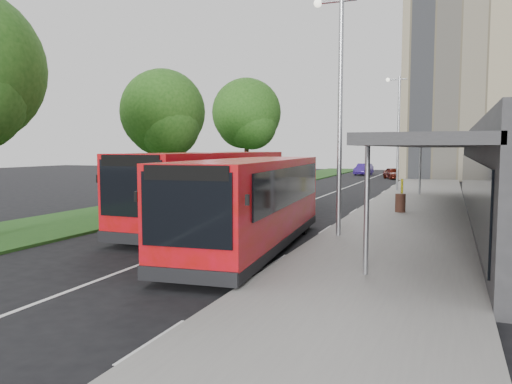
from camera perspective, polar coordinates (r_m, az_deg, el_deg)
ground at (r=16.88m, az=-6.25°, el=-5.66°), size 120.00×120.00×0.00m
pavement at (r=34.87m, az=18.42°, el=-0.26°), size 5.00×80.00×0.15m
grass_verge at (r=37.81m, az=-1.66°, el=0.35°), size 5.00×80.00×0.10m
lane_centre_line at (r=30.84m, az=6.74°, el=-0.82°), size 0.12×70.00×0.01m
kerb_dashes at (r=34.13m, az=13.80°, el=-0.37°), size 0.12×56.00×0.01m
tree_mid at (r=27.98m, az=-10.57°, el=8.35°), size 4.62×4.62×7.42m
tree_far at (r=38.73m, az=-1.08°, el=8.51°), size 5.28×5.28×8.49m
lamp_post_near at (r=17.15m, az=9.32°, el=10.30°), size 1.44×0.28×8.00m
lamp_post_far at (r=36.91m, az=15.84°, el=7.30°), size 1.44×0.28×8.00m
bus_main at (r=15.31m, az=-0.46°, el=-1.32°), size 3.35×10.02×2.78m
bus_second at (r=19.83m, az=-5.30°, el=0.35°), size 2.84×10.47×2.95m
litter_bin at (r=24.27m, az=16.17°, el=-1.21°), size 0.59×0.59×0.85m
bollard at (r=33.99m, az=16.35°, el=0.62°), size 0.17×0.17×0.97m
car_near at (r=52.75m, az=15.42°, el=2.08°), size 2.63×3.76×1.19m
car_far at (r=59.94m, az=12.20°, el=2.55°), size 1.80×4.20×1.35m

